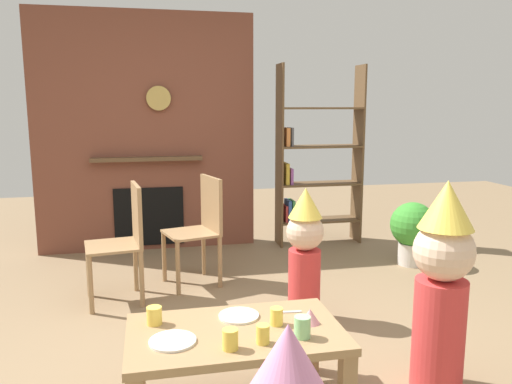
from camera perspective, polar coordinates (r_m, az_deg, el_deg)
name	(u,v)px	position (r m, az deg, el deg)	size (l,w,h in m)	color
ground_plane	(245,362)	(3.12, -1.22, -18.61)	(12.00, 12.00, 0.00)	#846B4C
brick_fireplace_feature	(146,134)	(5.30, -12.28, 6.42)	(2.20, 0.28, 2.40)	brown
bookshelf	(314,163)	(5.42, 6.56, 3.21)	(0.90, 0.28, 1.90)	brown
coffee_table	(236,343)	(2.56, -2.31, -16.61)	(1.04, 0.61, 0.41)	#9E7A51
paper_cup_near_left	(263,334)	(2.39, 0.78, -15.75)	(0.06, 0.06, 0.09)	#F2CC4C
paper_cup_near_right	(230,339)	(2.34, -2.93, -16.26)	(0.07, 0.07, 0.09)	#F2CC4C
paper_cup_center	(302,327)	(2.45, 5.24, -14.92)	(0.08, 0.08, 0.10)	#8CD18C
paper_cup_far_left	(277,316)	(2.57, 2.33, -13.85)	(0.06, 0.06, 0.09)	#F2CC4C
paper_cup_far_right	(154,316)	(2.62, -11.40, -13.51)	(0.08, 0.08, 0.09)	#F2CC4C
paper_plate_front	(173,341)	(2.44, -9.39, -16.25)	(0.22, 0.22, 0.01)	white
paper_plate_rear	(239,316)	(2.67, -1.95, -13.77)	(0.21, 0.21, 0.01)	white
birthday_cake_slice	(310,316)	(2.60, 6.10, -13.74)	(0.10, 0.10, 0.07)	pink
table_fork	(287,312)	(2.72, 3.56, -13.36)	(0.15, 0.02, 0.01)	silver
child_in_pink	(442,282)	(2.80, 20.23, -9.46)	(0.31, 0.31, 1.12)	#D13838
child_by_the_chairs	(305,251)	(3.52, 5.52, -6.62)	(0.26, 0.26, 0.93)	#D13838
dining_chair_left	(125,236)	(3.95, -14.54, -4.79)	(0.45, 0.45, 0.90)	#9E7A51
dining_chair_middle	(201,224)	(4.23, -6.19, -3.57)	(0.49, 0.49, 0.90)	#9E7A51
potted_plant_tall	(413,229)	(4.95, 17.25, -3.99)	(0.42, 0.42, 0.59)	beige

